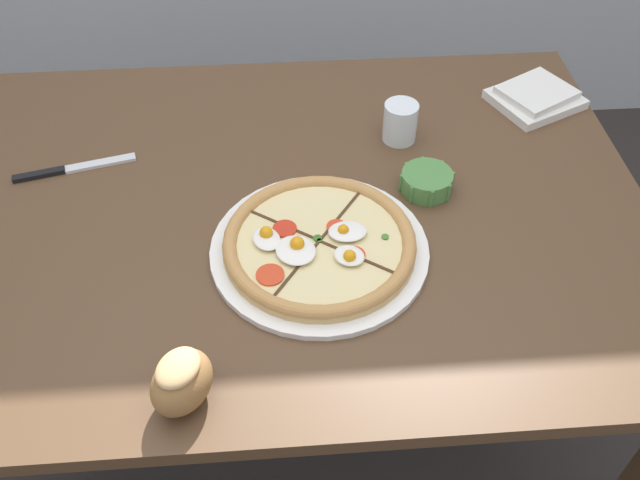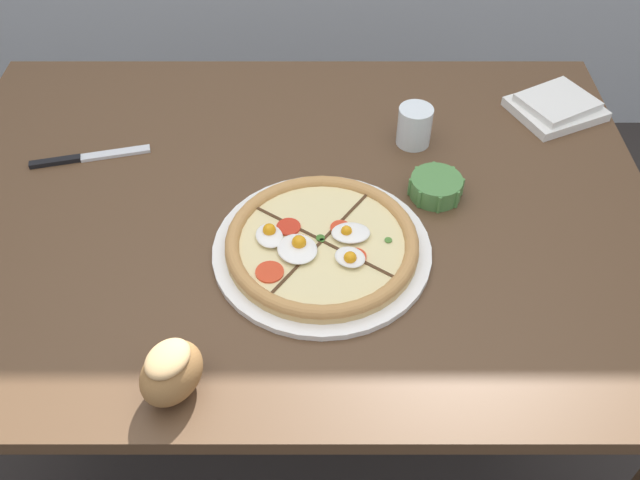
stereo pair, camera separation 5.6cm
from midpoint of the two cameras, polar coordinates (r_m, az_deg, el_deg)
ground_plane at (r=1.86m, az=-0.98°, el=-14.10°), size 12.00×12.00×0.00m
dining_table at (r=1.33m, az=-1.32°, el=0.29°), size 1.36×0.98×0.75m
pizza at (r=1.16m, az=1.35°, el=-0.42°), size 0.38×0.38×0.05m
ramekin_bowl at (r=1.29m, az=10.79°, el=4.45°), size 0.10×0.10×0.04m
napkin_folded at (r=1.57m, az=20.07°, el=10.55°), size 0.22×0.21×0.04m
bread_piece_near at (r=0.98m, az=-10.95°, el=-10.91°), size 0.12×0.13×0.09m
knife_main at (r=1.42m, az=-18.02°, el=6.59°), size 0.23×0.07×0.01m
water_glass at (r=1.40m, az=8.90°, el=9.31°), size 0.07×0.07×0.08m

